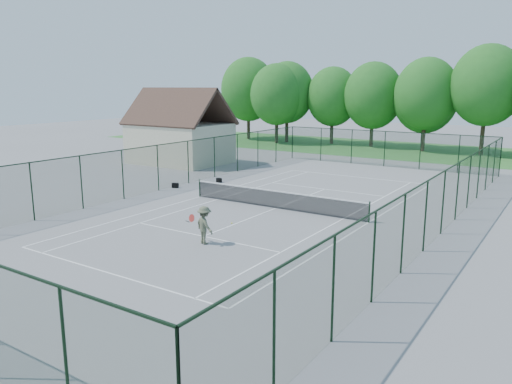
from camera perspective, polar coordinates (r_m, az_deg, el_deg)
ground at (r=28.13m, az=2.24°, el=-1.88°), size 140.00×140.00×0.00m
grass_far at (r=55.64m, az=18.46°, el=4.43°), size 80.00×16.00×0.01m
court_lines at (r=28.13m, az=2.24°, el=-1.87°), size 11.05×23.85×0.01m
tennis_net at (r=27.99m, az=2.25°, el=-0.74°), size 11.08×0.08×1.10m
fence_enclosure at (r=27.79m, az=2.26°, el=1.24°), size 18.05×36.05×3.02m
utility_building at (r=45.09m, az=-8.73°, el=7.26°), size 8.60×6.27×6.63m
tree_line_far at (r=55.23m, az=18.88°, el=10.60°), size 39.40×6.40×9.70m
sports_bag_a at (r=34.19m, az=-9.22°, el=0.75°), size 0.46×0.35×0.33m
sports_bag_b at (r=35.76m, az=-4.25°, el=1.35°), size 0.45×0.34×0.31m
tennis_player at (r=21.80m, az=-5.91°, el=-3.78°), size 2.07×0.96×1.68m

